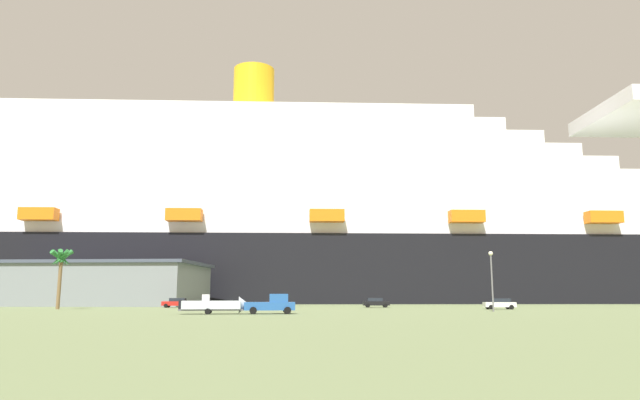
{
  "coord_description": "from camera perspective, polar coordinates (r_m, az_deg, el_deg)",
  "views": [
    {
      "loc": [
        10.13,
        -79.79,
        2.08
      ],
      "look_at": [
        8.21,
        27.42,
        20.15
      ],
      "focal_mm": 31.7,
      "sensor_mm": 36.0,
      "label": 1
    }
  ],
  "objects": [
    {
      "name": "parked_car_white_van",
      "position": [
        88.4,
        17.69,
        -9.93
      ],
      "size": [
        4.49,
        2.21,
        1.58
      ],
      "color": "white",
      "rests_on": "ground_plane"
    },
    {
      "name": "palm_tree",
      "position": [
        93.29,
        -24.67,
        -5.69
      ],
      "size": [
        3.44,
        3.56,
        8.86
      ],
      "color": "brown",
      "rests_on": "ground_plane"
    },
    {
      "name": "terminal_building",
      "position": [
        121.92,
        -21.98,
        -7.87
      ],
      "size": [
        44.35,
        25.65,
        8.41
      ],
      "color": "slate",
      "rests_on": "ground_plane"
    },
    {
      "name": "street_lamp",
      "position": [
        76.16,
        16.93,
        -6.95
      ],
      "size": [
        0.56,
        0.56,
        7.64
      ],
      "color": "slate",
      "rests_on": "ground_plane"
    },
    {
      "name": "parked_car_black_coupe",
      "position": [
        97.54,
        5.66,
        -10.25
      ],
      "size": [
        4.49,
        2.12,
        1.58
      ],
      "color": "black",
      "rests_on": "ground_plane"
    },
    {
      "name": "pickup_truck",
      "position": [
        64.13,
        -4.9,
        -10.46
      ],
      "size": [
        5.82,
        2.87,
        2.2
      ],
      "color": "#2659A5",
      "rests_on": "ground_plane"
    },
    {
      "name": "cruise_ship",
      "position": [
        146.85,
        5.45,
        -2.8
      ],
      "size": [
        275.35,
        44.4,
        66.51
      ],
      "color": "black",
      "rests_on": "ground_plane"
    },
    {
      "name": "parked_car_red_hatchback",
      "position": [
        98.62,
        -14.26,
        -10.0
      ],
      "size": [
        4.66,
        2.33,
        1.58
      ],
      "color": "red",
      "rests_on": "ground_plane"
    },
    {
      "name": "small_boat_on_trailer",
      "position": [
        64.21,
        -10.24,
        -10.42
      ],
      "size": [
        8.8,
        2.89,
        2.15
      ],
      "color": "#595960",
      "rests_on": "ground_plane"
    },
    {
      "name": "ground_plane",
      "position": [
        110.27,
        -4.32,
        -10.62
      ],
      "size": [
        600.0,
        600.0,
        0.0
      ],
      "primitive_type": "plane",
      "color": "#66754C"
    }
  ]
}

